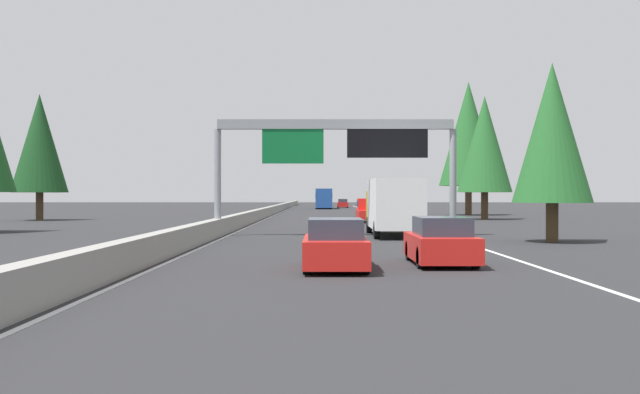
% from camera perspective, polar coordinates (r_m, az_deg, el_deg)
% --- Properties ---
extents(ground_plane, '(320.00, 320.00, 0.00)m').
position_cam_1_polar(ground_plane, '(61.77, -4.69, -1.83)').
color(ground_plane, '#262628').
extents(median_barrier, '(180.00, 0.56, 0.90)m').
position_cam_1_polar(median_barrier, '(81.72, -3.75, -1.03)').
color(median_barrier, gray).
rests_on(median_barrier, ground).
extents(shoulder_stripe_right, '(160.00, 0.16, 0.01)m').
position_cam_1_polar(shoulder_stripe_right, '(71.85, 5.17, -1.55)').
color(shoulder_stripe_right, silver).
rests_on(shoulder_stripe_right, ground).
extents(shoulder_stripe_median, '(160.00, 0.16, 0.01)m').
position_cam_1_polar(shoulder_stripe_median, '(71.72, -3.84, -1.55)').
color(shoulder_stripe_median, silver).
rests_on(shoulder_stripe_median, ground).
extents(sign_gantry_overhead, '(0.50, 12.68, 6.08)m').
position_cam_1_polar(sign_gantry_overhead, '(39.74, 1.42, 4.05)').
color(sign_gantry_overhead, gray).
rests_on(sign_gantry_overhead, ground).
extents(sedan_mid_right, '(4.40, 1.80, 1.47)m').
position_cam_1_polar(sedan_mid_right, '(23.73, 9.06, -3.37)').
color(sedan_mid_right, red).
rests_on(sedan_mid_right, ground).
extents(sedan_far_left, '(4.40, 1.80, 1.47)m').
position_cam_1_polar(sedan_far_left, '(21.86, 1.15, -3.67)').
color(sedan_far_left, red).
rests_on(sedan_far_left, ground).
extents(pickup_far_right, '(5.60, 2.00, 1.86)m').
position_cam_1_polar(pickup_far_right, '(60.22, 3.75, -1.01)').
color(pickup_far_right, red).
rests_on(pickup_far_right, ground).
extents(bus_near_right, '(11.50, 2.55, 3.10)m').
position_cam_1_polar(bus_near_right, '(118.61, 0.28, -0.05)').
color(bus_near_right, '#1E4793').
rests_on(bus_near_right, ground).
extents(sedan_distant_b, '(4.40, 1.80, 1.47)m').
position_cam_1_polar(sedan_distant_b, '(127.15, 1.71, -0.50)').
color(sedan_distant_b, red).
rests_on(sedan_distant_b, ground).
extents(box_truck_mid_left, '(8.50, 2.40, 2.95)m').
position_cam_1_polar(box_truck_mid_left, '(39.60, 5.53, -0.61)').
color(box_truck_mid_left, white).
rests_on(box_truck_mid_left, ground).
extents(conifer_right_near, '(3.59, 3.59, 8.15)m').
position_cam_1_polar(conifer_right_near, '(36.09, 17.03, 4.60)').
color(conifer_right_near, '#4C3823').
rests_on(conifer_right_near, ground).
extents(conifer_right_mid, '(4.76, 4.76, 10.82)m').
position_cam_1_polar(conifer_right_mid, '(68.08, 12.25, 3.88)').
color(conifer_right_mid, '#4C3823').
rests_on(conifer_right_mid, ground).
extents(conifer_right_far, '(6.25, 6.25, 14.21)m').
position_cam_1_polar(conifer_right_far, '(82.53, 11.09, 4.67)').
color(conifer_right_far, '#4C3823').
rests_on(conifer_right_far, ground).
extents(conifer_left_mid, '(4.71, 4.71, 10.71)m').
position_cam_1_polar(conifer_left_mid, '(68.59, -20.31, 3.79)').
color(conifer_left_mid, '#4C3823').
rests_on(conifer_left_mid, ground).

